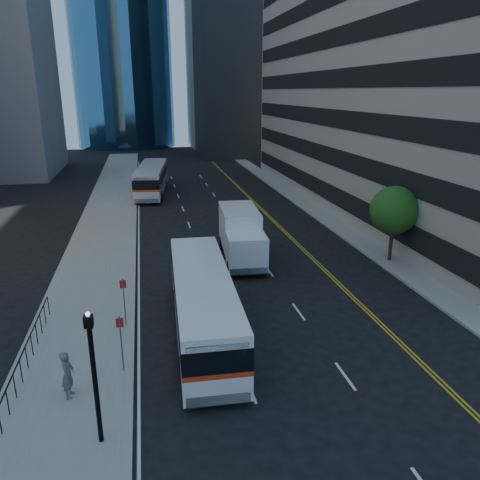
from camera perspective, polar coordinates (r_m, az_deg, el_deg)
The scene contains 10 objects.
ground at distance 23.43m, azimuth 7.54°, elevation -10.90°, with size 160.00×160.00×0.00m, color black.
sidewalk_west at distance 45.84m, azimuth -15.62°, elevation 3.05°, with size 5.00×90.00×0.15m, color gray.
sidewalk_east at distance 48.46m, azimuth 8.06°, elevation 4.31°, with size 2.00×90.00×0.15m, color gray.
parking_garage at distance 53.14m, azimuth 26.77°, elevation 17.37°, with size 30.00×50.00×25.00m, color #9E9384.
street_tree at distance 32.60m, azimuth 18.29°, elevation 3.47°, with size 3.20×3.20×5.10m.
lamp_post at distance 15.90m, azimuth -17.36°, elevation -15.22°, with size 0.28×0.28×4.56m.
bus_front at distance 22.26m, azimuth -4.55°, elevation -7.60°, with size 2.99×11.88×3.04m.
bus_rear at distance 54.03m, azimuth -10.72°, elevation 7.36°, with size 4.13×12.58×3.19m.
box_truck at distance 31.84m, azimuth 0.15°, elevation 0.63°, with size 2.97×7.31×3.42m.
pedestrian at distance 19.21m, azimuth -20.26°, elevation -15.13°, with size 0.69×0.45×1.88m, color #595860.
Camera 1 is at (-7.08, -19.35, 11.16)m, focal length 35.00 mm.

